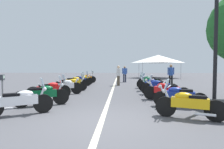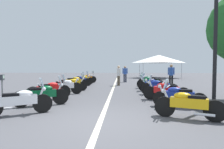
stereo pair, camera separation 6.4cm
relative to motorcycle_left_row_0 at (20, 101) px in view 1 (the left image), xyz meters
name	(u,v)px [view 1 (the left image)]	position (x,y,z in m)	size (l,w,h in m)	color
ground_plane	(101,122)	(-0.59, -2.74, -0.47)	(80.00, 80.00, 0.00)	#4C4C51
lane_centre_stripe	(112,90)	(6.63, -2.74, -0.47)	(26.90, 0.16, 0.01)	beige
motorcycle_left_row_0	(20,101)	(0.00, 0.00, 0.00)	(1.26, 1.88, 1.21)	black
motorcycle_left_row_1	(43,94)	(1.46, -0.12, 0.00)	(1.13, 2.00, 1.22)	black
motorcycle_left_row_2	(50,90)	(2.85, 0.13, 0.01)	(1.31, 1.82, 1.23)	black
motorcycle_left_row_3	(65,86)	(4.50, -0.09, 0.00)	(0.99, 1.98, 1.02)	black
motorcycle_left_row_4	(71,84)	(5.87, -0.11, -0.01)	(1.17, 1.96, 1.19)	black
motorcycle_left_row_5	(74,82)	(7.51, 0.13, 0.00)	(1.02, 1.99, 1.22)	black
motorcycle_left_row_6	(79,80)	(8.87, 0.05, 0.00)	(1.09, 1.91, 1.21)	black
motorcycle_left_row_7	(82,79)	(10.28, 0.12, -0.02)	(1.22, 1.92, 0.99)	black
motorcycle_left_row_8	(86,78)	(11.76, 0.01, 0.00)	(1.30, 1.78, 1.21)	black
motorcycle_right_row_0	(189,104)	(-0.15, -5.38, 0.00)	(0.98, 1.96, 1.21)	black
motorcycle_right_row_1	(179,96)	(1.40, -5.59, -0.02)	(0.91, 1.98, 0.99)	black
motorcycle_right_row_2	(166,91)	(2.89, -5.43, 0.00)	(0.93, 2.10, 1.22)	black
motorcycle_right_row_3	(159,87)	(4.49, -5.45, 0.00)	(0.88, 2.04, 1.01)	black
motorcycle_right_row_4	(154,85)	(5.89, -5.39, -0.01)	(1.10, 1.95, 1.19)	black
motorcycle_right_row_5	(150,82)	(7.50, -5.42, -0.01)	(0.97, 1.96, 1.20)	black
motorcycle_right_row_6	(150,81)	(8.93, -5.61, -0.02)	(0.98, 1.90, 0.99)	black
street_lamp_twin_globe	(216,20)	(1.44, -6.94, 2.89)	(0.32, 1.22, 4.92)	black
parking_meter	(2,85)	(1.09, 1.31, 0.43)	(0.20, 0.15, 1.29)	slate
bystander_0	(125,73)	(12.82, -3.70, 0.48)	(0.32, 0.52, 1.63)	#1E2338
bystander_1	(171,73)	(9.24, -7.35, 0.57)	(0.32, 0.53, 1.76)	black
bystander_2	(118,74)	(9.52, -3.11, 0.51)	(0.46, 0.33, 1.67)	brown
event_tent	(158,59)	(20.23, -8.50, 2.18)	(5.35, 5.35, 3.20)	white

